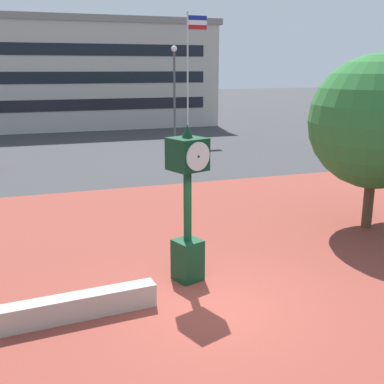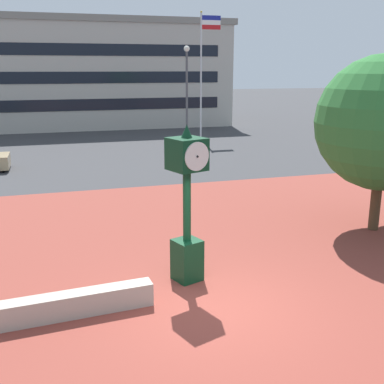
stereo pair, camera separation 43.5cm
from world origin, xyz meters
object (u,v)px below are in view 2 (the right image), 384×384
Objects in this scene: street_clock at (187,202)px; civic_building at (60,73)px; flagpole_primary at (203,66)px; street_lamp_post at (187,86)px.

civic_building is (-1.86, 34.42, 2.53)m from street_clock.
street_lamp_post is at bearing -120.98° from flagpole_primary.
street_lamp_post is (7.16, -15.72, -0.61)m from civic_building.
flagpole_primary is 4.45m from street_lamp_post.
street_clock is at bearing -105.81° from street_lamp_post.
street_clock is at bearing -86.90° from civic_building.
civic_building is 4.61× the size of street_lamp_post.
street_lamp_post reaches higher than street_clock.
flagpole_primary reaches higher than street_lamp_post.
flagpole_primary is 1.39× the size of street_lamp_post.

